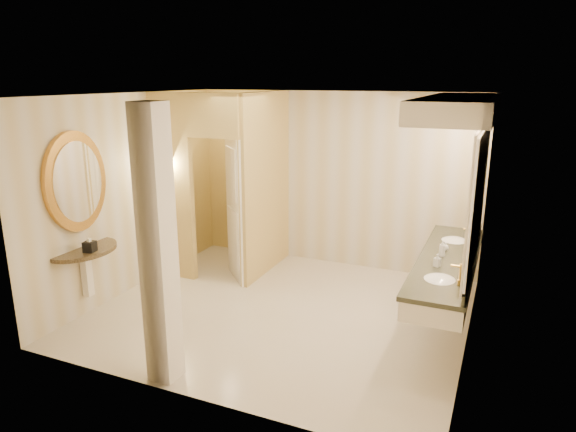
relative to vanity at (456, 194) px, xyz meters
The scene contains 16 objects.
floor 2.60m from the vanity, 168.58° to the right, with size 4.50×4.50×0.00m, color beige.
ceiling 2.29m from the vanity, 168.58° to the right, with size 4.50×4.50×0.00m, color silver.
wall_back 2.56m from the vanity, 141.05° to the left, with size 4.50×0.02×2.70m, color beige.
wall_front 3.12m from the vanity, 129.52° to the right, with size 4.50×0.02×2.70m, color beige.
wall_left 4.26m from the vanity, behind, with size 0.02×4.00×2.70m, color beige.
wall_right 0.56m from the vanity, 55.94° to the right, with size 0.02×4.00×2.70m, color beige.
toilet_closet 3.18m from the vanity, 169.80° to the left, with size 1.50×1.55×2.70m.
wall_sconce 3.91m from the vanity, behind, with size 0.14×0.14×0.42m.
vanity is the anchor object (origin of this frame).
console_shelf 4.43m from the vanity, 161.42° to the right, with size 0.93×0.93×1.91m.
pillar 3.29m from the vanity, 137.84° to the right, with size 0.27×0.27×2.70m, color white.
tissue_box 4.32m from the vanity, 159.62° to the right, with size 0.13×0.13×0.13m, color black.
toilet 3.49m from the vanity, 161.88° to the left, with size 0.38×0.67×0.68m, color white.
soap_bottle_a 0.77m from the vanity, 107.06° to the right, with size 0.07×0.07×0.15m, color beige.
soap_bottle_b 0.74m from the vanity, 111.62° to the left, with size 0.09×0.09×0.11m, color silver.
soap_bottle_c 0.66m from the vanity, behind, with size 0.08×0.08×0.20m, color #C6B28C.
Camera 1 is at (2.46, -5.49, 2.90)m, focal length 32.00 mm.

